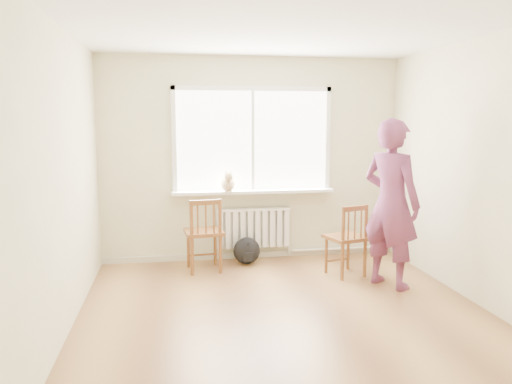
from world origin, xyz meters
name	(u,v)px	position (x,y,z in m)	size (l,w,h in m)	color
floor	(290,322)	(0.00, 0.00, 0.00)	(4.50, 4.50, 0.00)	#A67744
ceiling	(293,23)	(0.00, 0.00, 2.70)	(4.50, 4.50, 0.00)	white
back_wall	(252,159)	(0.00, 2.25, 1.35)	(4.00, 0.01, 2.70)	beige
window	(253,136)	(0.00, 2.22, 1.66)	(2.12, 0.05, 1.42)	white
windowsill	(254,192)	(0.00, 2.14, 0.93)	(2.15, 0.22, 0.04)	white
radiator	(253,227)	(0.00, 2.16, 0.44)	(1.00, 0.12, 0.55)	white
heating_pipe	(341,249)	(1.25, 2.19, 0.08)	(0.04, 0.04, 1.40)	silver
baseboard	(253,255)	(0.00, 2.23, 0.04)	(4.00, 0.03, 0.08)	beige
chair_left	(204,235)	(-0.69, 1.71, 0.47)	(0.50, 0.48, 0.93)	brown
chair_right	(348,240)	(1.01, 1.24, 0.44)	(0.54, 0.52, 0.88)	brown
person	(391,204)	(1.34, 0.83, 0.95)	(0.69, 0.45, 1.90)	#C64249
cat	(228,183)	(-0.35, 2.05, 1.07)	(0.19, 0.43, 0.29)	beige
backpack	(247,251)	(-0.12, 1.95, 0.18)	(0.35, 0.26, 0.35)	black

